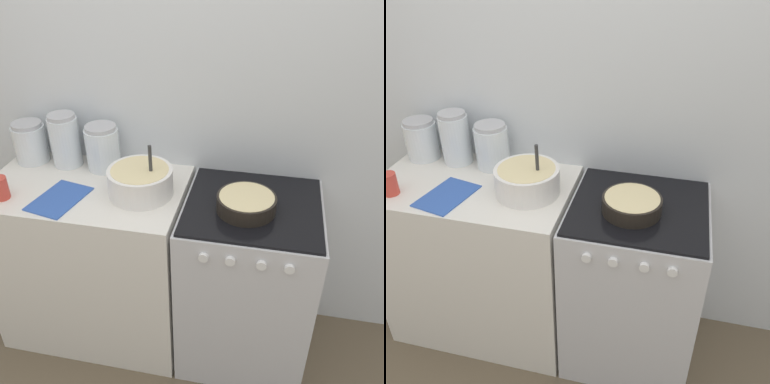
# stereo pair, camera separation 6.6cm
# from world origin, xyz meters

# --- Properties ---
(ground_plane) EXTENTS (12.00, 12.00, 0.00)m
(ground_plane) POSITION_xyz_m (0.00, 0.00, 0.00)
(ground_plane) COLOR brown
(wall_back) EXTENTS (4.90, 0.05, 2.40)m
(wall_back) POSITION_xyz_m (0.00, 0.61, 1.20)
(wall_back) COLOR silver
(wall_back) RESTS_ON ground_plane
(countertop_cabinet) EXTENTS (0.95, 0.58, 0.93)m
(countertop_cabinet) POSITION_xyz_m (-0.48, 0.29, 0.47)
(countertop_cabinet) COLOR silver
(countertop_cabinet) RESTS_ON ground_plane
(stove) EXTENTS (0.62, 0.60, 0.93)m
(stove) POSITION_xyz_m (0.32, 0.29, 0.47)
(stove) COLOR silver
(stove) RESTS_ON ground_plane
(mixing_bowl) EXTENTS (0.30, 0.30, 0.25)m
(mixing_bowl) POSITION_xyz_m (-0.19, 0.28, 1.00)
(mixing_bowl) COLOR white
(mixing_bowl) RESTS_ON countertop_cabinet
(baking_pan) EXTENTS (0.26, 0.26, 0.07)m
(baking_pan) POSITION_xyz_m (0.29, 0.24, 0.97)
(baking_pan) COLOR black
(baking_pan) RESTS_ON stove
(storage_jar_left) EXTENTS (0.17, 0.17, 0.21)m
(storage_jar_left) POSITION_xyz_m (-0.84, 0.48, 1.02)
(storage_jar_left) COLOR silver
(storage_jar_left) RESTS_ON countertop_cabinet
(storage_jar_middle) EXTENTS (0.15, 0.15, 0.27)m
(storage_jar_middle) POSITION_xyz_m (-0.64, 0.48, 1.05)
(storage_jar_middle) COLOR silver
(storage_jar_middle) RESTS_ON countertop_cabinet
(storage_jar_right) EXTENTS (0.17, 0.17, 0.23)m
(storage_jar_right) POSITION_xyz_m (-0.44, 0.48, 1.03)
(storage_jar_right) COLOR silver
(storage_jar_right) RESTS_ON countertop_cabinet
(tin_can) EXTENTS (0.07, 0.07, 0.10)m
(tin_can) POSITION_xyz_m (-0.80, 0.12, 0.98)
(tin_can) COLOR #CC3F33
(tin_can) RESTS_ON countertop_cabinet
(recipe_page) EXTENTS (0.24, 0.31, 0.01)m
(recipe_page) POSITION_xyz_m (-0.54, 0.16, 0.94)
(recipe_page) COLOR #3359B2
(recipe_page) RESTS_ON countertop_cabinet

